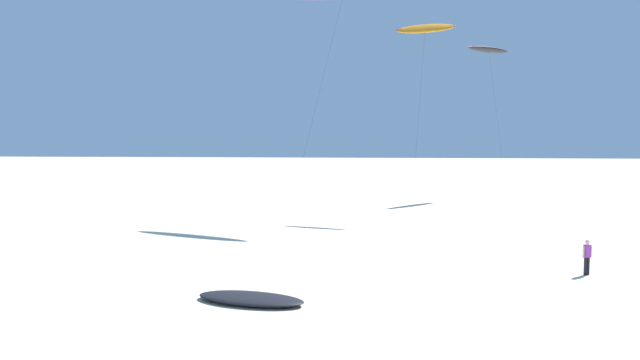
{
  "coord_description": "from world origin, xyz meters",
  "views": [
    {
      "loc": [
        3.4,
        -5.31,
        6.66
      ],
      "look_at": [
        1.54,
        18.61,
        4.77
      ],
      "focal_mm": 34.76,
      "sensor_mm": 36.0,
      "label": 1
    }
  ],
  "objects_px": {
    "flying_kite_4": "(425,29)",
    "grounded_kite_0": "(251,298)",
    "flying_kite_1": "(489,50)",
    "person_foreground_walker": "(587,256)"
  },
  "relations": [
    {
      "from": "grounded_kite_0",
      "to": "person_foreground_walker",
      "type": "height_order",
      "value": "person_foreground_walker"
    },
    {
      "from": "flying_kite_1",
      "to": "flying_kite_4",
      "type": "relative_size",
      "value": 0.99
    },
    {
      "from": "flying_kite_4",
      "to": "grounded_kite_0",
      "type": "height_order",
      "value": "flying_kite_4"
    },
    {
      "from": "flying_kite_4",
      "to": "person_foreground_walker",
      "type": "relative_size",
      "value": 9.24
    },
    {
      "from": "flying_kite_1",
      "to": "grounded_kite_0",
      "type": "relative_size",
      "value": 3.25
    },
    {
      "from": "grounded_kite_0",
      "to": "flying_kite_4",
      "type": "bearing_deg",
      "value": 71.75
    },
    {
      "from": "flying_kite_4",
      "to": "grounded_kite_0",
      "type": "distance_m",
      "value": 32.34
    },
    {
      "from": "flying_kite_1",
      "to": "flying_kite_4",
      "type": "xyz_separation_m",
      "value": [
        -7.52,
        -13.3,
        0.02
      ]
    },
    {
      "from": "person_foreground_walker",
      "to": "grounded_kite_0",
      "type": "bearing_deg",
      "value": -158.45
    },
    {
      "from": "flying_kite_1",
      "to": "person_foreground_walker",
      "type": "height_order",
      "value": "flying_kite_1"
    }
  ]
}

